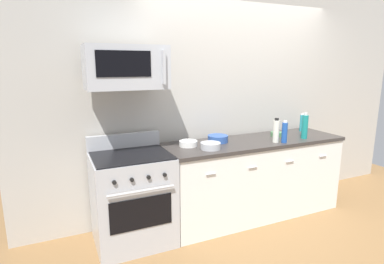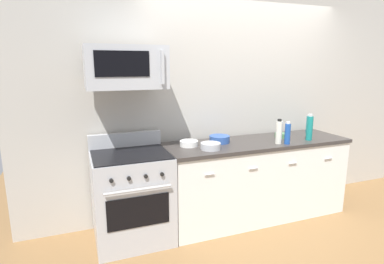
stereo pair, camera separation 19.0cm
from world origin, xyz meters
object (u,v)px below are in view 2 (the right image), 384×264
object	(u,v)px
bottle_dish_soap	(308,124)
bottle_soda_blue	(288,133)
bowl_white_ceramic	(189,143)
bottle_vinegar_white	(279,132)
microwave	(126,67)
bowl_blue_mixing	(219,139)
bowl_green_glaze	(281,135)
bowl_steel_prep	(211,146)
bottle_sparkling_teal	(310,128)
range_oven	(132,196)

from	to	relation	value
bottle_dish_soap	bottle_soda_blue	xyz separation A→B (m)	(-0.62, -0.39, 0.01)
bottle_dish_soap	bowl_white_ceramic	xyz separation A→B (m)	(-1.66, -0.09, -0.08)
bottle_soda_blue	bowl_white_ceramic	size ratio (longest dim) A/B	1.27
bottle_vinegar_white	microwave	bearing A→B (deg)	171.93
bottle_vinegar_white	bowl_blue_mixing	world-z (taller)	bottle_vinegar_white
bowl_green_glaze	bowl_steel_prep	xyz separation A→B (m)	(-1.01, -0.19, 0.01)
microwave	bottle_sparkling_teal	xyz separation A→B (m)	(2.03, -0.22, -0.69)
bowl_steel_prep	bowl_white_ceramic	xyz separation A→B (m)	(-0.16, 0.20, -0.00)
microwave	bottle_dish_soap	bearing A→B (deg)	2.79
bottle_soda_blue	bowl_steel_prep	world-z (taller)	bottle_soda_blue
range_oven	bowl_steel_prep	size ratio (longest dim) A/B	5.11
bottle_soda_blue	bowl_steel_prep	xyz separation A→B (m)	(-0.88, 0.10, -0.08)
microwave	bowl_green_glaze	size ratio (longest dim) A/B	5.22
bottle_sparkling_teal	bowl_white_ceramic	size ratio (longest dim) A/B	1.56
bottle_soda_blue	bottle_dish_soap	bearing A→B (deg)	32.09
bottle_sparkling_teal	bowl_green_glaze	world-z (taller)	bottle_sparkling_teal
bottle_vinegar_white	bowl_white_ceramic	bearing A→B (deg)	165.43
range_oven	bowl_white_ceramic	size ratio (longest dim) A/B	5.45
range_oven	bottle_soda_blue	size ratio (longest dim) A/B	4.29
bottle_vinegar_white	bowl_steel_prep	bearing A→B (deg)	176.68
bowl_steel_prep	bowl_green_glaze	bearing A→B (deg)	10.84
range_oven	bottle_sparkling_teal	distance (m)	2.12
bottle_vinegar_white	bowl_steel_prep	xyz separation A→B (m)	(-0.80, 0.05, -0.09)
microwave	bowl_blue_mixing	bearing A→B (deg)	2.72
microwave	bowl_steel_prep	xyz separation A→B (m)	(0.80, -0.18, -0.79)
range_oven	bowl_white_ceramic	xyz separation A→B (m)	(0.64, 0.07, 0.48)
bowl_green_glaze	bowl_blue_mixing	world-z (taller)	bowl_blue_mixing
bowl_blue_mixing	bowl_steel_prep	bearing A→B (deg)	-132.84
bowl_green_glaze	bottle_vinegar_white	bearing A→B (deg)	-131.06
bottle_soda_blue	microwave	bearing A→B (deg)	170.56
bottle_dish_soap	bowl_blue_mixing	bearing A→B (deg)	-177.15
range_oven	bowl_white_ceramic	world-z (taller)	range_oven
bowl_green_glaze	bottle_sparkling_teal	bearing A→B (deg)	-46.52
bottle_sparkling_teal	bowl_green_glaze	bearing A→B (deg)	133.48
bottle_dish_soap	bottle_soda_blue	world-z (taller)	bottle_soda_blue
range_oven	bowl_blue_mixing	xyz separation A→B (m)	(1.02, 0.09, 0.49)
bottle_sparkling_teal	bowl_green_glaze	distance (m)	0.34
range_oven	bottle_sparkling_teal	bearing A→B (deg)	-4.87
bottle_dish_soap	bowl_blue_mixing	xyz separation A→B (m)	(-1.29, -0.06, -0.07)
bowl_steel_prep	bottle_sparkling_teal	bearing A→B (deg)	-1.73
range_oven	bowl_steel_prep	xyz separation A→B (m)	(0.80, -0.14, 0.49)
bottle_soda_blue	bowl_blue_mixing	bearing A→B (deg)	153.77
bowl_green_glaze	bowl_blue_mixing	xyz separation A→B (m)	(-0.80, 0.04, 0.01)
microwave	bottle_vinegar_white	xyz separation A→B (m)	(1.60, -0.23, -0.70)
microwave	bottle_vinegar_white	distance (m)	1.76
bowl_white_ceramic	bottle_vinegar_white	bearing A→B (deg)	-14.57
bottle_vinegar_white	bowl_blue_mixing	bearing A→B (deg)	154.89
bottle_soda_blue	bowl_green_glaze	distance (m)	0.33
bowl_steel_prep	bowl_blue_mixing	xyz separation A→B (m)	(0.21, 0.23, 0.01)
bottle_soda_blue	bowl_green_glaze	bearing A→B (deg)	65.53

